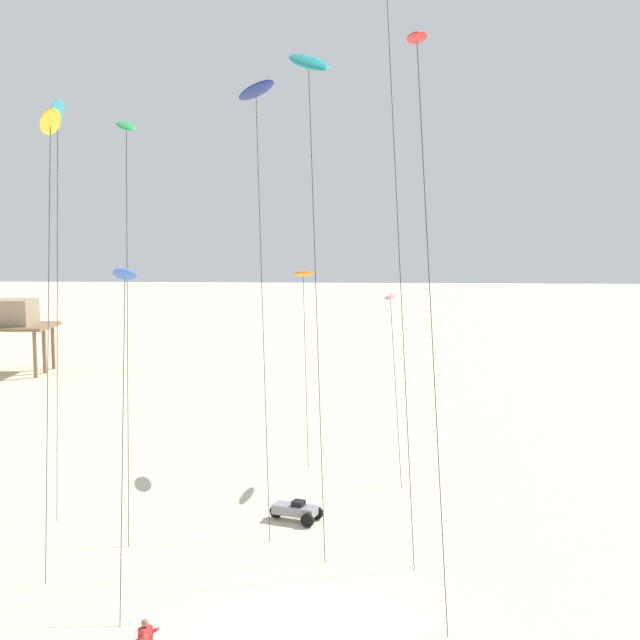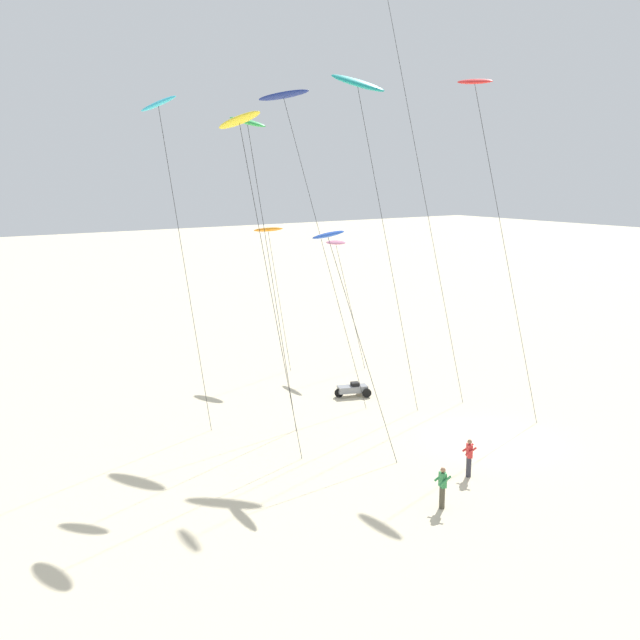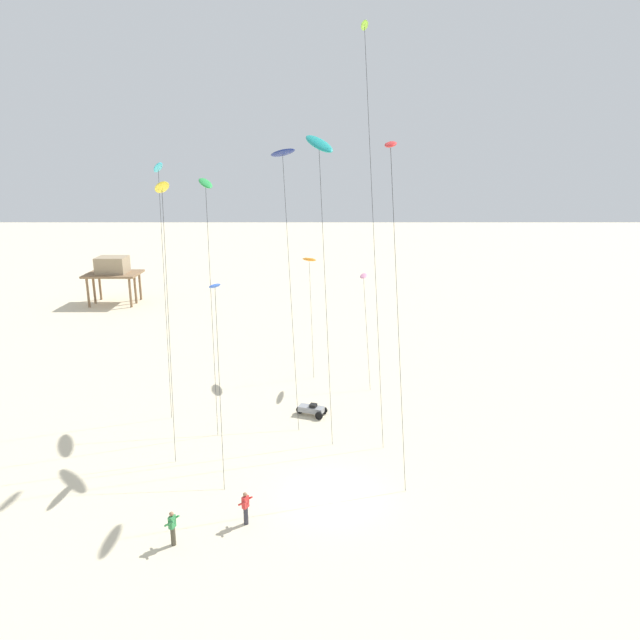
% 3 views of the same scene
% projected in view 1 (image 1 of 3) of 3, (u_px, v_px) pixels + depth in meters
% --- Properties ---
extents(kite_navy, '(2.29, 7.92, 17.33)m').
position_uv_depth(kite_navy, '(256.00, 94.00, 35.69)').
color(kite_navy, navy).
rests_on(kite_navy, ground).
extents(kite_yellow, '(1.62, 5.06, 15.51)m').
position_uv_depth(kite_yellow, '(50.00, 126.00, 29.89)').
color(kite_yellow, yellow).
rests_on(kite_yellow, ground).
extents(kite_cyan, '(1.44, 4.77, 16.49)m').
position_uv_depth(kite_cyan, '(58.00, 116.00, 35.09)').
color(kite_cyan, '#33BFE0').
rests_on(kite_cyan, ground).
extents(kite_green, '(1.50, 4.44, 15.48)m').
position_uv_depth(kite_green, '(126.00, 131.00, 32.44)').
color(kite_green, green).
rests_on(kite_green, ground).
extents(kite_red, '(1.25, 5.86, 17.53)m').
position_uv_depth(kite_red, '(417.00, 45.00, 26.72)').
color(kite_red, red).
rests_on(kite_red, ground).
extents(kite_blue, '(1.11, 5.47, 10.26)m').
position_uv_depth(kite_blue, '(125.00, 278.00, 27.92)').
color(kite_blue, blue).
rests_on(kite_blue, ground).
extents(kite_pink, '(0.84, 3.81, 8.34)m').
position_uv_depth(kite_pink, '(390.00, 299.00, 39.23)').
color(kite_pink, pink).
rests_on(kite_pink, ground).
extents(kite_teal, '(2.24, 6.23, 18.14)m').
position_uv_depth(kite_teal, '(309.00, 65.00, 31.90)').
color(kite_teal, teal).
rests_on(kite_teal, ground).
extents(kite_orange, '(1.52, 3.18, 9.29)m').
position_uv_depth(kite_orange, '(303.00, 275.00, 41.13)').
color(kite_orange, orange).
rests_on(kite_orange, ground).
extents(stilt_house, '(6.07, 4.63, 5.57)m').
position_uv_depth(stilt_house, '(11.00, 318.00, 64.65)').
color(stilt_house, '#846647').
rests_on(stilt_house, ground).
extents(beach_buggy, '(2.12, 1.44, 0.82)m').
position_uv_depth(beach_buggy, '(296.00, 510.00, 33.46)').
color(beach_buggy, gray).
rests_on(beach_buggy, ground).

